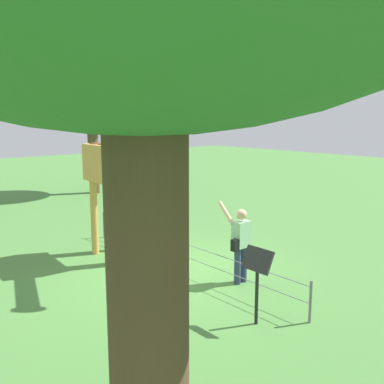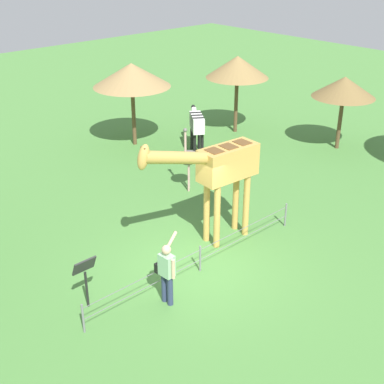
{
  "view_description": "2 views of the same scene",
  "coord_description": "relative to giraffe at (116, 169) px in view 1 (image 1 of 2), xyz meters",
  "views": [
    {
      "loc": [
        7.54,
        -5.89,
        3.48
      ],
      "look_at": [
        0.08,
        0.46,
        1.77
      ],
      "focal_mm": 41.28,
      "sensor_mm": 36.0,
      "label": 1
    },
    {
      "loc": [
        7.96,
        8.54,
        7.91
      ],
      "look_at": [
        -0.43,
        -0.6,
        1.86
      ],
      "focal_mm": 49.75,
      "sensor_mm": 36.0,
      "label": 2
    }
  ],
  "objects": [
    {
      "name": "wire_fence",
      "position": [
        1.42,
        0.77,
        -1.83
      ],
      "size": [
        7.05,
        0.05,
        0.75
      ],
      "color": "slate",
      "rests_on": "ground_plane"
    },
    {
      "name": "tree_west",
      "position": [
        -8.99,
        4.17,
        2.35
      ],
      "size": [
        3.56,
        3.56,
        5.9
      ],
      "color": "brown",
      "rests_on": "ground_plane"
    },
    {
      "name": "visitor",
      "position": [
        2.89,
        1.19,
        -1.33
      ],
      "size": [
        0.62,
        0.58,
        1.71
      ],
      "color": "navy",
      "rests_on": "ground_plane"
    },
    {
      "name": "info_sign",
      "position": [
        4.36,
        0.05,
        -1.28
      ],
      "size": [
        0.56,
        0.21,
        1.32
      ],
      "color": "black",
      "rests_on": "ground_plane"
    },
    {
      "name": "giraffe",
      "position": [
        0.0,
        0.0,
        0.0
      ],
      "size": [
        3.8,
        0.82,
        3.52
      ],
      "color": "gold",
      "rests_on": "ground_plane"
    },
    {
      "name": "ground_plane",
      "position": [
        1.42,
        0.59,
        -2.23
      ],
      "size": [
        60.0,
        60.0,
        0.0
      ],
      "primitive_type": "plane",
      "color": "#4C843D"
    }
  ]
}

